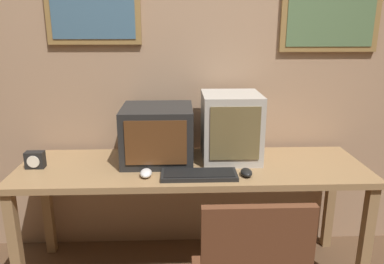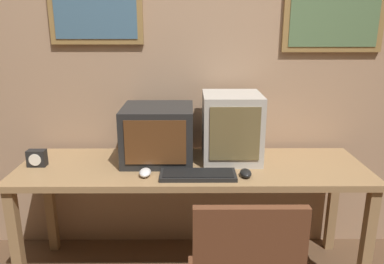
{
  "view_description": "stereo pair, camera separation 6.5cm",
  "coord_description": "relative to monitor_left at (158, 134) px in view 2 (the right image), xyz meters",
  "views": [
    {
      "loc": [
        -0.08,
        -1.18,
        1.52
      ],
      "look_at": [
        0.0,
        0.86,
        0.92
      ],
      "focal_mm": 35.0,
      "sensor_mm": 36.0,
      "label": 1
    },
    {
      "loc": [
        -0.01,
        -1.18,
        1.52
      ],
      "look_at": [
        0.0,
        0.86,
        0.92
      ],
      "focal_mm": 35.0,
      "sensor_mm": 36.0,
      "label": 2
    }
  ],
  "objects": [
    {
      "name": "wall_back",
      "position": [
        0.2,
        0.29,
        0.42
      ],
      "size": [
        8.0,
        0.08,
        2.6
      ],
      "color": "tan",
      "rests_on": "ground_plane"
    },
    {
      "name": "desk",
      "position": [
        0.2,
        -0.09,
        -0.24
      ],
      "size": [
        2.01,
        0.61,
        0.72
      ],
      "color": "#99754C",
      "rests_on": "ground_plane"
    },
    {
      "name": "monitor_left",
      "position": [
        0.0,
        0.0,
        0.0
      ],
      "size": [
        0.41,
        0.39,
        0.33
      ],
      "color": "black",
      "rests_on": "desk"
    },
    {
      "name": "monitor_right",
      "position": [
        0.44,
        0.01,
        0.04
      ],
      "size": [
        0.34,
        0.35,
        0.4
      ],
      "color": "#B7B2A8",
      "rests_on": "desk"
    },
    {
      "name": "keyboard_main",
      "position": [
        0.23,
        -0.27,
        -0.15
      ],
      "size": [
        0.41,
        0.16,
        0.03
      ],
      "color": "black",
      "rests_on": "desk"
    },
    {
      "name": "mouse_near_keyboard",
      "position": [
        0.49,
        -0.26,
        -0.15
      ],
      "size": [
        0.06,
        0.1,
        0.04
      ],
      "color": "black",
      "rests_on": "desk"
    },
    {
      "name": "mouse_far_corner",
      "position": [
        -0.05,
        -0.25,
        -0.15
      ],
      "size": [
        0.06,
        0.11,
        0.04
      ],
      "color": "silver",
      "rests_on": "desk"
    },
    {
      "name": "desk_clock",
      "position": [
        -0.7,
        -0.1,
        -0.12
      ],
      "size": [
        0.1,
        0.06,
        0.1
      ],
      "color": "black",
      "rests_on": "desk"
    }
  ]
}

